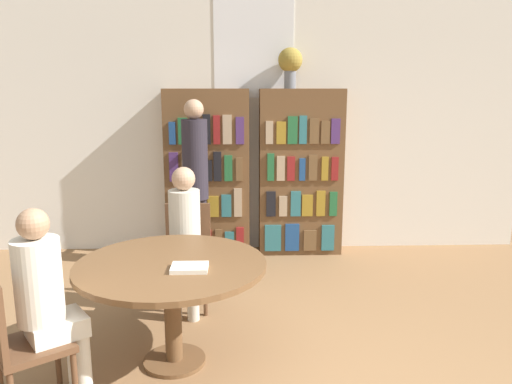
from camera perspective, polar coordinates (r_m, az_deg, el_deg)
wall_back at (r=5.88m, az=-0.26°, el=7.86°), size 6.40×0.07×3.00m
bookshelf_left at (r=5.77m, az=-5.55°, el=2.14°), size 0.95×0.34×1.91m
bookshelf_right at (r=5.80m, az=5.11°, el=2.20°), size 0.95×0.34×1.91m
flower_vase at (r=5.71m, az=3.94°, el=14.51°), size 0.27×0.27×0.45m
reading_table at (r=3.52m, az=-9.63°, el=-9.64°), size 1.31×1.31×0.75m
chair_near_camera at (r=3.28m, az=-25.55°, el=-14.88°), size 0.56×0.56×0.91m
chair_left_side at (r=4.49m, az=-7.84°, el=-6.55°), size 0.40×0.40×0.91m
seated_reader_left at (r=4.25m, az=-8.18°, el=-4.48°), size 0.27×0.38×1.27m
seated_reader_right at (r=3.23m, az=-22.72°, el=-10.97°), size 0.42×0.40×1.26m
librarian_standing at (r=5.26m, az=-6.94°, el=2.76°), size 0.27×0.54×1.80m
open_book_on_table at (r=3.32m, az=-7.60°, el=-8.57°), size 0.24×0.18×0.03m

